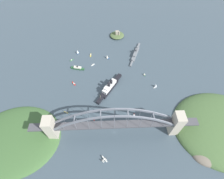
{
  "coord_description": "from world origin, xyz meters",
  "views": [
    {
      "loc": [
        -7.0,
        -101.05,
        245.84
      ],
      "look_at": [
        0.0,
        78.83,
        8.0
      ],
      "focal_mm": 26.13,
      "sensor_mm": 36.0,
      "label": 1
    }
  ],
  "objects_px": {
    "small_boat_2": "(107,57)",
    "small_boat_3": "(74,83)",
    "small_boat_0": "(144,74)",
    "small_boat_7": "(72,60)",
    "small_boat_1": "(134,115)",
    "small_boat_9": "(81,113)",
    "channel_marker_buoy": "(94,120)",
    "seaplane_taxiing_near_bridge": "(104,160)",
    "small_boat_8": "(77,52)",
    "ocean_liner": "(110,87)",
    "small_boat_10": "(66,112)",
    "small_boat_4": "(156,85)",
    "naval_cruiser": "(135,54)",
    "small_boat_5": "(91,55)",
    "fort_island_mid_harbor": "(117,35)",
    "harbor_arch_bridge": "(114,125)",
    "small_boat_6": "(93,65)",
    "harbor_ferry_steamer": "(78,68)"
  },
  "relations": [
    {
      "from": "harbor_arch_bridge",
      "to": "small_boat_8",
      "type": "distance_m",
      "value": 205.91
    },
    {
      "from": "small_boat_5",
      "to": "small_boat_0",
      "type": "bearing_deg",
      "value": -30.03
    },
    {
      "from": "naval_cruiser",
      "to": "small_boat_2",
      "type": "distance_m",
      "value": 64.33
    },
    {
      "from": "small_boat_6",
      "to": "small_boat_9",
      "type": "distance_m",
      "value": 118.89
    },
    {
      "from": "naval_cruiser",
      "to": "small_boat_9",
      "type": "distance_m",
      "value": 184.3
    },
    {
      "from": "small_boat_8",
      "to": "small_boat_10",
      "type": "xyz_separation_m",
      "value": [
        -6.63,
        -152.44,
        -4.27
      ]
    },
    {
      "from": "seaplane_taxiing_near_bridge",
      "to": "small_boat_6",
      "type": "bearing_deg",
      "value": 96.6
    },
    {
      "from": "seaplane_taxiing_near_bridge",
      "to": "small_boat_8",
      "type": "distance_m",
      "value": 238.96
    },
    {
      "from": "small_boat_1",
      "to": "small_boat_4",
      "type": "height_order",
      "value": "small_boat_4"
    },
    {
      "from": "small_boat_3",
      "to": "naval_cruiser",
      "type": "bearing_deg",
      "value": 31.63
    },
    {
      "from": "channel_marker_buoy",
      "to": "small_boat_1",
      "type": "bearing_deg",
      "value": 4.72
    },
    {
      "from": "seaplane_taxiing_near_bridge",
      "to": "small_boat_7",
      "type": "xyz_separation_m",
      "value": [
        -69.3,
        209.28,
        -1.17
      ]
    },
    {
      "from": "small_boat_2",
      "to": "small_boat_6",
      "type": "distance_m",
      "value": 37.02
    },
    {
      "from": "small_boat_5",
      "to": "small_boat_6",
      "type": "bearing_deg",
      "value": -78.82
    },
    {
      "from": "small_boat_3",
      "to": "channel_marker_buoy",
      "type": "height_order",
      "value": "channel_marker_buoy"
    },
    {
      "from": "harbor_arch_bridge",
      "to": "small_boat_2",
      "type": "relative_size",
      "value": 25.07
    },
    {
      "from": "small_boat_5",
      "to": "small_boat_9",
      "type": "relative_size",
      "value": 2.0
    },
    {
      "from": "small_boat_1",
      "to": "channel_marker_buoy",
      "type": "xyz_separation_m",
      "value": [
        -66.7,
        -5.5,
        -2.37
      ]
    },
    {
      "from": "channel_marker_buoy",
      "to": "small_boat_0",
      "type": "bearing_deg",
      "value": 44.36
    },
    {
      "from": "small_boat_8",
      "to": "seaplane_taxiing_near_bridge",
      "type": "bearing_deg",
      "value": -75.98
    },
    {
      "from": "small_boat_2",
      "to": "small_boat_7",
      "type": "relative_size",
      "value": 1.15
    },
    {
      "from": "small_boat_6",
      "to": "small_boat_1",
      "type": "bearing_deg",
      "value": -59.73
    },
    {
      "from": "small_boat_1",
      "to": "small_boat_3",
      "type": "distance_m",
      "value": 131.19
    },
    {
      "from": "small_boat_0",
      "to": "small_boat_7",
      "type": "height_order",
      "value": "small_boat_0"
    },
    {
      "from": "harbor_arch_bridge",
      "to": "fort_island_mid_harbor",
      "type": "relative_size",
      "value": 7.05
    },
    {
      "from": "harbor_arch_bridge",
      "to": "small_boat_9",
      "type": "distance_m",
      "value": 68.37
    },
    {
      "from": "harbor_arch_bridge",
      "to": "small_boat_4",
      "type": "bearing_deg",
      "value": 46.52
    },
    {
      "from": "seaplane_taxiing_near_bridge",
      "to": "small_boat_2",
      "type": "xyz_separation_m",
      "value": [
        8.61,
        212.98,
        2.49
      ]
    },
    {
      "from": "small_boat_1",
      "to": "small_boat_9",
      "type": "xyz_separation_m",
      "value": [
        -88.52,
        6.62,
        -0.69
      ]
    },
    {
      "from": "ocean_liner",
      "to": "small_boat_10",
      "type": "xyz_separation_m",
      "value": [
        -75.77,
        -47.53,
        -4.95
      ]
    },
    {
      "from": "small_boat_0",
      "to": "small_boat_9",
      "type": "distance_m",
      "value": 147.76
    },
    {
      "from": "fort_island_mid_harbor",
      "to": "small_boat_6",
      "type": "distance_m",
      "value": 115.39
    },
    {
      "from": "naval_cruiser",
      "to": "small_boat_1",
      "type": "distance_m",
      "value": 155.74
    },
    {
      "from": "small_boat_2",
      "to": "small_boat_3",
      "type": "distance_m",
      "value": 96.92
    },
    {
      "from": "small_boat_5",
      "to": "small_boat_4",
      "type": "bearing_deg",
      "value": -36.88
    },
    {
      "from": "small_boat_2",
      "to": "small_boat_7",
      "type": "bearing_deg",
      "value": -177.28
    },
    {
      "from": "small_boat_2",
      "to": "small_boat_9",
      "type": "height_order",
      "value": "small_boat_2"
    },
    {
      "from": "small_boat_3",
      "to": "small_boat_10",
      "type": "distance_m",
      "value": 63.6
    },
    {
      "from": "harbor_ferry_steamer",
      "to": "small_boat_7",
      "type": "relative_size",
      "value": 3.36
    },
    {
      "from": "naval_cruiser",
      "to": "small_boat_7",
      "type": "distance_m",
      "value": 142.13
    },
    {
      "from": "fort_island_mid_harbor",
      "to": "small_boat_8",
      "type": "xyz_separation_m",
      "value": [
        -93.02,
        -61.23,
        1.26
      ]
    },
    {
      "from": "small_boat_4",
      "to": "small_boat_0",
      "type": "bearing_deg",
      "value": 117.41
    },
    {
      "from": "small_boat_8",
      "to": "small_boat_9",
      "type": "distance_m",
      "value": 157.85
    },
    {
      "from": "small_boat_8",
      "to": "channel_marker_buoy",
      "type": "height_order",
      "value": "small_boat_8"
    },
    {
      "from": "seaplane_taxiing_near_bridge",
      "to": "small_boat_1",
      "type": "distance_m",
      "value": 85.07
    },
    {
      "from": "small_boat_9",
      "to": "small_boat_5",
      "type": "bearing_deg",
      "value": 86.28
    },
    {
      "from": "ocean_liner",
      "to": "small_boat_8",
      "type": "distance_m",
      "value": 125.65
    },
    {
      "from": "harbor_arch_bridge",
      "to": "small_boat_9",
      "type": "height_order",
      "value": "harbor_arch_bridge"
    },
    {
      "from": "ocean_liner",
      "to": "small_boat_5",
      "type": "height_order",
      "value": "ocean_liner"
    },
    {
      "from": "fort_island_mid_harbor",
      "to": "small_boat_9",
      "type": "xyz_separation_m",
      "value": [
        -73.36,
        -217.84,
        -0.96
      ]
    }
  ]
}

